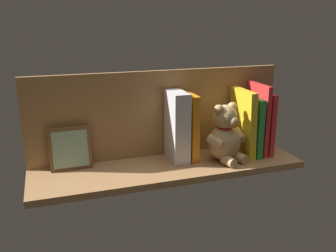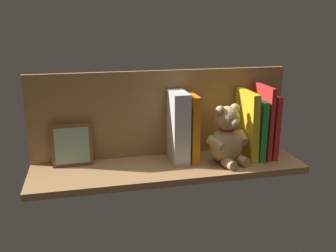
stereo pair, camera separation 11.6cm
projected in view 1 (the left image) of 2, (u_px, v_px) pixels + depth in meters
ground_plane at (168, 167)px, 124.65cm from camera, size 90.36×25.07×2.20cm
shelf_back_panel at (159, 114)px, 129.32cm from camera, size 90.36×1.50×30.22cm
book_0 at (262, 122)px, 134.01cm from camera, size 1.74×14.48×22.13cm
book_1 at (257, 118)px, 132.70cm from camera, size 1.59×14.71×25.24cm
book_2 at (250, 125)px, 132.28cm from camera, size 2.10×15.22×20.85cm
book_3 at (243, 122)px, 130.98cm from camera, size 3.18×15.16×23.55cm
teddy_bear at (225, 136)px, 125.77cm from camera, size 15.48×15.16×20.07cm
book_4 at (190, 127)px, 127.00cm from camera, size 2.62×11.31×22.82cm
dictionary_thick_white at (177, 127)px, 125.02cm from camera, size 5.52×11.81×24.00cm
picture_frame_leaning at (70, 149)px, 119.14cm from camera, size 13.26×4.03×14.06cm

